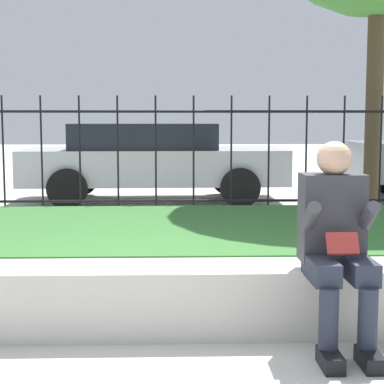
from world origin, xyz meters
name	(u,v)px	position (x,y,z in m)	size (l,w,h in m)	color
ground_plane	(140,332)	(0.00, 0.00, 0.00)	(60.00, 60.00, 0.00)	#B2AFA8
stone_bench	(196,302)	(0.36, 0.00, 0.19)	(3.03, 0.47, 0.43)	beige
person_seated_reader	(336,236)	(1.19, -0.27, 0.67)	(0.42, 0.73, 1.23)	black
grass_berm	(151,243)	(0.00, 2.10, 0.17)	(9.11, 2.80, 0.34)	#33662D
iron_fence	(156,159)	(0.00, 4.04, 0.86)	(7.11, 0.03, 1.65)	black
car_parked_center	(152,159)	(-0.13, 6.62, 0.70)	(4.29, 2.02, 1.28)	#B7B7BC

